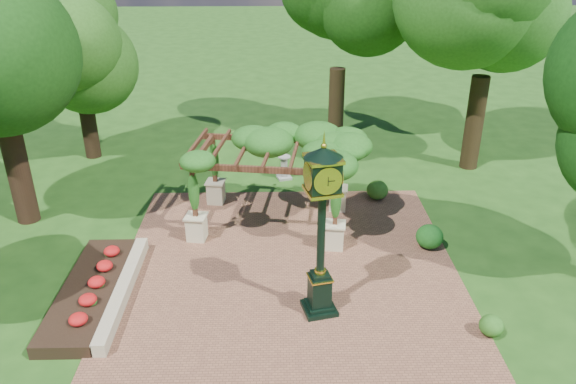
{
  "coord_description": "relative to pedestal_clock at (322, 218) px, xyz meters",
  "views": [
    {
      "loc": [
        -0.34,
        -12.38,
        9.38
      ],
      "look_at": [
        0.0,
        2.5,
        2.2
      ],
      "focal_mm": 35.0,
      "sensor_mm": 36.0,
      "label": 1
    }
  ],
  "objects": [
    {
      "name": "shrub_front",
      "position": [
        4.22,
        -1.07,
        -2.53
      ],
      "size": [
        0.62,
        0.62,
        0.54
      ],
      "primitive_type": "ellipsoid",
      "rotation": [
        0.0,
        0.0,
        -0.03
      ],
      "color": "#295D1A",
      "rests_on": "brick_plaza"
    },
    {
      "name": "pergola",
      "position": [
        -1.31,
        4.85,
        -0.16
      ],
      "size": [
        5.58,
        3.94,
        3.26
      ],
      "rotation": [
        0.0,
        0.0,
        -0.14
      ],
      "color": "beige",
      "rests_on": "brick_plaza"
    },
    {
      "name": "shrub_back",
      "position": [
        2.65,
        6.64,
        -2.44
      ],
      "size": [
        0.81,
        0.81,
        0.71
      ],
      "primitive_type": "ellipsoid",
      "rotation": [
        0.0,
        0.0,
        -0.03
      ],
      "color": "#2D5D1B",
      "rests_on": "brick_plaza"
    },
    {
      "name": "ground",
      "position": [
        -0.77,
        0.3,
        -2.84
      ],
      "size": [
        120.0,
        120.0,
        0.0
      ],
      "primitive_type": "plane",
      "color": "#1E4714",
      "rests_on": "ground"
    },
    {
      "name": "flower_bed",
      "position": [
        -6.27,
        0.8,
        -2.66
      ],
      "size": [
        1.5,
        5.0,
        0.36
      ],
      "primitive_type": "cube",
      "color": "red",
      "rests_on": "ground"
    },
    {
      "name": "pedestal_clock",
      "position": [
        0.0,
        0.0,
        0.0
      ],
      "size": [
        1.12,
        1.12,
        4.75
      ],
      "rotation": [
        0.0,
        0.0,
        0.23
      ],
      "color": "black",
      "rests_on": "brick_plaza"
    },
    {
      "name": "tree_north",
      "position": [
        1.79,
        13.74,
        2.92
      ],
      "size": [
        4.17,
        4.17,
        8.42
      ],
      "color": "#382816",
      "rests_on": "ground"
    },
    {
      "name": "tree_west_far",
      "position": [
        -9.2,
        11.22,
        2.09
      ],
      "size": [
        3.85,
        3.85,
        7.2
      ],
      "color": "black",
      "rests_on": "ground"
    },
    {
      "name": "border_wall",
      "position": [
        -5.37,
        0.8,
        -2.64
      ],
      "size": [
        0.35,
        5.0,
        0.4
      ],
      "primitive_type": "cube",
      "color": "#C6B793",
      "rests_on": "ground"
    },
    {
      "name": "brick_plaza",
      "position": [
        -0.77,
        1.3,
        -2.82
      ],
      "size": [
        10.0,
        12.0,
        0.04
      ],
      "primitive_type": "cube",
      "color": "brown",
      "rests_on": "ground"
    },
    {
      "name": "sundial",
      "position": [
        -0.79,
        8.65,
        -2.42
      ],
      "size": [
        0.66,
        0.66,
        0.97
      ],
      "rotation": [
        0.0,
        0.0,
        0.27
      ],
      "color": "#97988F",
      "rests_on": "ground"
    },
    {
      "name": "shrub_mid",
      "position": [
        3.71,
        3.13,
        -2.42
      ],
      "size": [
        1.13,
        1.13,
        0.77
      ],
      "primitive_type": "ellipsoid",
      "rotation": [
        0.0,
        0.0,
        0.42
      ],
      "color": "#195618",
      "rests_on": "brick_plaza"
    }
  ]
}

